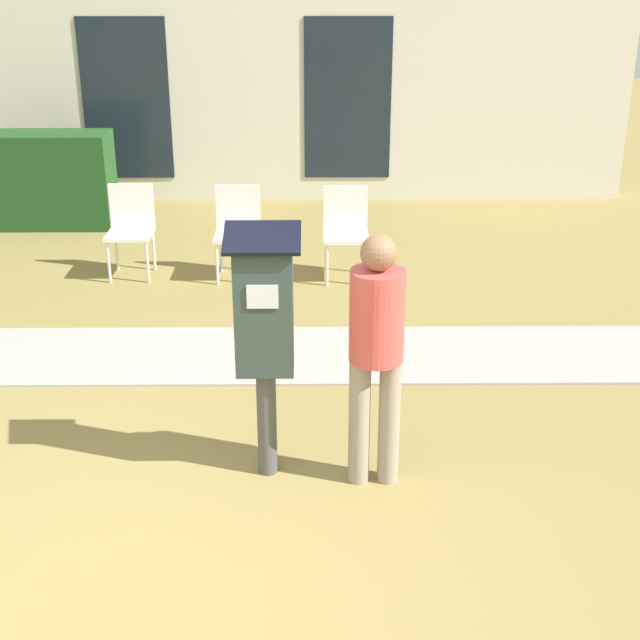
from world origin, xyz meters
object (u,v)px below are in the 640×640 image
object	(u,v)px
parking_meter	(264,322)
outdoor_chair_right	(346,225)
person_standing	(376,342)
outdoor_chair_middle	(238,224)
outdoor_chair_left	(131,223)

from	to	relation	value
parking_meter	outdoor_chair_right	bearing A→B (deg)	80.43
parking_meter	person_standing	xyz separation A→B (m)	(0.65, -0.10, -0.09)
outdoor_chair_middle	parking_meter	bearing A→B (deg)	-99.02
person_standing	outdoor_chair_left	xyz separation A→B (m)	(-2.18, 3.86, -0.40)
parking_meter	outdoor_chair_right	world-z (taller)	parking_meter
outdoor_chair_left	outdoor_chair_right	distance (m)	2.14
outdoor_chair_left	outdoor_chair_middle	world-z (taller)	same
outdoor_chair_left	outdoor_chair_middle	size ratio (longest dim) A/B	1.00
outdoor_chair_right	person_standing	bearing A→B (deg)	-75.65
outdoor_chair_middle	outdoor_chair_right	xyz separation A→B (m)	(1.07, -0.04, 0.00)
parking_meter	outdoor_chair_right	size ratio (longest dim) A/B	1.77
outdoor_chair_left	outdoor_chair_right	size ratio (longest dim) A/B	1.00
parking_meter	outdoor_chair_right	distance (m)	3.73
parking_meter	outdoor_chair_middle	distance (m)	3.75
parking_meter	outdoor_chair_middle	bearing A→B (deg)	97.00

